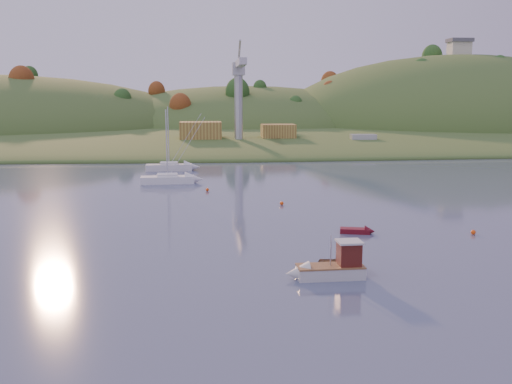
{
  "coord_description": "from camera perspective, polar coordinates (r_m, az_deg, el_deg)",
  "views": [
    {
      "loc": [
        -7.25,
        -30.27,
        14.24
      ],
      "look_at": [
        -0.91,
        38.71,
        2.43
      ],
      "focal_mm": 40.0,
      "sensor_mm": 36.0,
      "label": 1
    }
  ],
  "objects": [
    {
      "name": "buoy_2",
      "position": [
        85.65,
        -4.9,
        0.24
      ],
      "size": [
        0.5,
        0.5,
        0.5
      ],
      "primitive_type": "sphere",
      "color": "#FE4E0D",
      "rests_on": "ground"
    },
    {
      "name": "shed_east",
      "position": [
        155.91,
        2.23,
        6.05
      ],
      "size": [
        9.0,
        7.0,
        4.0
      ],
      "primitive_type": "cube",
      "color": "olive",
      "rests_on": "wharf"
    },
    {
      "name": "hill_center",
      "position": [
        241.31,
        -1.15,
        6.29
      ],
      "size": [
        140.0,
        120.0,
        36.0
      ],
      "primitive_type": "ellipsoid",
      "color": "#385321",
      "rests_on": "ground"
    },
    {
      "name": "buoy_1",
      "position": [
        74.67,
        2.59,
        -1.13
      ],
      "size": [
        0.5,
        0.5,
        0.5
      ],
      "primitive_type": "sphere",
      "color": "#FE4E0D",
      "rests_on": "ground"
    },
    {
      "name": "fishing_boat",
      "position": [
        45.45,
        6.95,
        -7.5
      ],
      "size": [
        6.26,
        2.1,
        3.96
      ],
      "rotation": [
        0.0,
        0.0,
        3.17
      ],
      "color": "silver",
      "rests_on": "ground"
    },
    {
      "name": "canoe",
      "position": [
        48.61,
        8.27,
        -7.03
      ],
      "size": [
        3.99,
        3.42,
        0.7
      ],
      "primitive_type": "imported",
      "rotation": [
        0.0,
        0.0,
        1.22
      ],
      "color": "#917150",
      "rests_on": "ground"
    },
    {
      "name": "buoy_0",
      "position": [
        63.13,
        20.91,
        -3.78
      ],
      "size": [
        0.5,
        0.5,
        0.5
      ],
      "primitive_type": "sphere",
      "color": "#FE4E0D",
      "rests_on": "ground"
    },
    {
      "name": "far_shore",
      "position": [
        260.76,
        -3.68,
        6.53
      ],
      "size": [
        620.0,
        220.0,
        1.5
      ],
      "primitive_type": "cube",
      "color": "#385321",
      "rests_on": "ground"
    },
    {
      "name": "sailboat_far",
      "position": [
        110.11,
        -8.69,
        2.54
      ],
      "size": [
        8.76,
        2.78,
        12.09
      ],
      "rotation": [
        0.0,
        0.0,
        0.02
      ],
      "color": "silver",
      "rests_on": "ground"
    },
    {
      "name": "work_vessel",
      "position": [
        154.71,
        10.65,
        4.75
      ],
      "size": [
        15.59,
        5.98,
        3.97
      ],
      "rotation": [
        0.0,
        0.0,
        -0.03
      ],
      "color": "slate",
      "rests_on": "ground"
    },
    {
      "name": "ground",
      "position": [
        34.23,
        7.74,
        -15.0
      ],
      "size": [
        500.0,
        500.0,
        0.0
      ],
      "primitive_type": "plane",
      "color": "#3C4863",
      "rests_on": "ground"
    },
    {
      "name": "paddler",
      "position": [
        48.51,
        8.28,
        -6.62
      ],
      "size": [
        0.5,
        0.6,
        1.42
      ],
      "primitive_type": "imported",
      "rotation": [
        0.0,
        0.0,
        1.22
      ],
      "color": "black",
      "rests_on": "ground"
    },
    {
      "name": "red_tender",
      "position": [
        60.52,
        10.52,
        -3.85
      ],
      "size": [
        3.78,
        2.06,
        1.22
      ],
      "rotation": [
        0.0,
        0.0,
        -0.25
      ],
      "color": "#5C0D17",
      "rests_on": "ground"
    },
    {
      "name": "sailboat_near",
      "position": [
        93.96,
        -8.84,
        1.32
      ],
      "size": [
        8.75,
        3.04,
        11.96
      ],
      "rotation": [
        0.0,
        0.0,
        0.05
      ],
      "color": "white",
      "rests_on": "ground"
    },
    {
      "name": "dock_crane",
      "position": [
        148.98,
        -1.72,
        10.8
      ],
      "size": [
        3.2,
        28.0,
        20.3
      ],
      "color": "#B7B7BC",
      "rests_on": "wharf"
    },
    {
      "name": "wharf",
      "position": [
        153.32,
        -0.65,
        4.8
      ],
      "size": [
        42.0,
        16.0,
        2.4
      ],
      "primitive_type": "cube",
      "color": "slate",
      "rests_on": "ground"
    },
    {
      "name": "hillside_trees",
      "position": [
        215.87,
        -3.34,
        5.88
      ],
      "size": [
        280.0,
        50.0,
        32.0
      ],
      "primitive_type": null,
      "color": "#1B4C1B",
      "rests_on": "ground"
    },
    {
      "name": "shore_slope",
      "position": [
        195.93,
        -3.13,
        5.49
      ],
      "size": [
        640.0,
        150.0,
        7.0
      ],
      "primitive_type": "ellipsoid",
      "color": "#385321",
      "rests_on": "ground"
    },
    {
      "name": "hill_right",
      "position": [
        247.81,
        19.23,
        5.85
      ],
      "size": [
        150.0,
        130.0,
        60.0
      ],
      "primitive_type": "ellipsoid",
      "color": "#385321",
      "rests_on": "ground"
    },
    {
      "name": "shed_west",
      "position": [
        153.57,
        -5.55,
        6.11
      ],
      "size": [
        11.0,
        8.0,
        4.8
      ],
      "primitive_type": "cube",
      "color": "olive",
      "rests_on": "wharf"
    },
    {
      "name": "hilltop_house",
      "position": [
        248.14,
        19.67,
        13.56
      ],
      "size": [
        9.0,
        7.0,
        6.45
      ],
      "color": "beige",
      "rests_on": "hill_right"
    }
  ]
}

